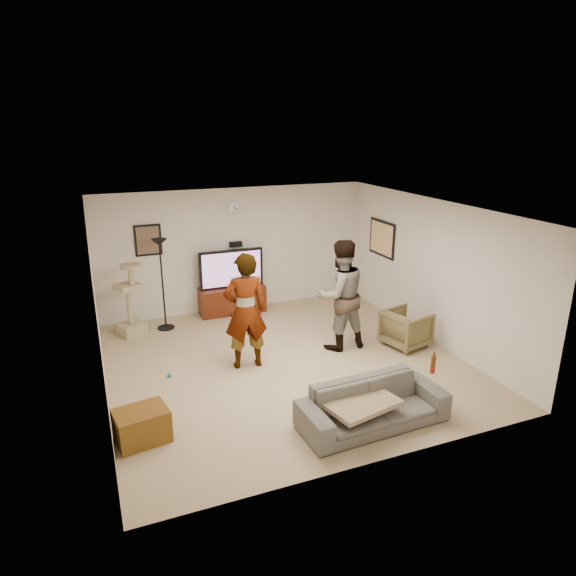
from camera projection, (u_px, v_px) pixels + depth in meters
name	position (u px, v px, depth m)	size (l,w,h in m)	color
floor	(285.00, 363.00, 8.23)	(5.50, 5.50, 0.02)	tan
ceiling	(285.00, 209.00, 7.45)	(5.50, 5.50, 0.02)	white
wall_back	(235.00, 250.00, 10.26)	(5.50, 0.04, 2.50)	white
wall_front	(379.00, 365.00, 5.42)	(5.50, 0.04, 2.50)	white
wall_left	(97.00, 313.00, 6.87)	(0.04, 5.50, 2.50)	white
wall_right	(431.00, 271.00, 8.81)	(0.04, 5.50, 2.50)	white
wall_clock	(234.00, 208.00, 9.97)	(0.26, 0.26, 0.04)	white
wall_speaker	(236.00, 244.00, 10.17)	(0.25, 0.10, 0.10)	black
picture_back	(148.00, 240.00, 9.53)	(0.42, 0.03, 0.52)	brown
picture_right	(382.00, 238.00, 10.14)	(0.03, 0.78, 0.62)	#FEB67B
tv_stand	(232.00, 300.00, 10.29)	(1.32, 0.45, 0.55)	#42190A
console_box	(244.00, 317.00, 10.06)	(0.40, 0.30, 0.07)	silver
tv	(231.00, 269.00, 10.09)	(1.30, 0.08, 0.77)	black
tv_screen	(232.00, 269.00, 10.05)	(1.19, 0.01, 0.68)	blue
floor_lamp	(163.00, 285.00, 9.32)	(0.32, 0.32, 1.72)	black
cat_tree	(129.00, 299.00, 9.13)	(0.43, 0.43, 1.34)	tan
person_left	(245.00, 311.00, 7.84)	(0.68, 0.45, 1.87)	#AFAFB7
person_right	(340.00, 295.00, 8.50)	(0.92, 0.72, 1.90)	#315A80
sofa	(373.00, 405.00, 6.46)	(1.93, 0.76, 0.56)	#55514B
throw_blanket	(359.00, 401.00, 6.36)	(0.90, 0.70, 0.06)	tan
beer_bottle	(433.00, 364.00, 6.65)	(0.06, 0.06, 0.25)	#5D2D0C
armchair	(406.00, 328.00, 8.75)	(0.68, 0.70, 0.64)	brown
side_table	(142.00, 426.00, 6.16)	(0.62, 0.47, 0.41)	brown
toy_ball	(169.00, 375.00, 7.74)	(0.06, 0.06, 0.06)	#1668A0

